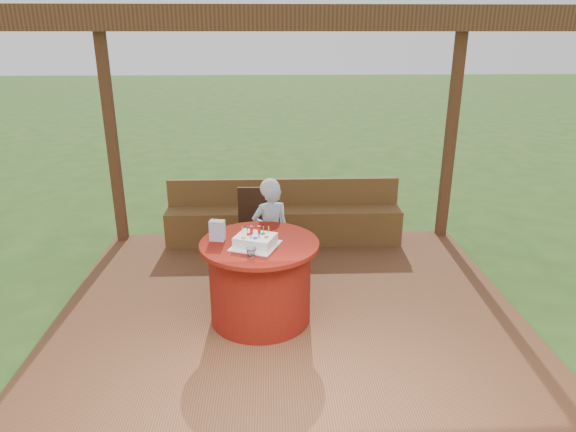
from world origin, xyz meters
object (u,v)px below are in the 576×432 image
Objects in this scene: birthday_cake at (255,241)px; drinking_glass at (251,253)px; bench at (284,222)px; gift_bag at (217,230)px; table at (260,280)px; chair at (258,223)px; elderly_woman at (270,229)px.

drinking_glass is at bearing -97.16° from birthday_cake.
bench is 15.77× the size of gift_bag.
table is at bearing 78.91° from drinking_glass.
bench is 3.30× the size of chair.
drinking_glass is at bearing -90.80° from chair.
birthday_cake is at bearing -89.63° from chair.
elderly_woman reaches higher than chair.
elderly_woman is (0.10, 0.82, 0.19)m from table.
chair reaches higher than drinking_glass.
bench is 2.05m from gift_bag.
elderly_woman reaches higher than drinking_glass.
elderly_woman is at bearing 68.13° from gift_bag.
table is at bearing -97.19° from elderly_woman.
table is 0.94× the size of elderly_woman.
table is 12.51× the size of drinking_glass.
chair is at bearing -114.62° from bench.
drinking_glass is at bearing -39.34° from gift_bag.
bench is at bearing 65.38° from chair.
gift_bag is 0.50m from drinking_glass.
bench is 1.15m from elderly_woman.
gift_bag is at bearing -109.73° from bench.
table is at bearing -88.02° from chair.
birthday_cake is (-0.03, -0.09, 0.44)m from table.
bench is at bearing 81.13° from birthday_cake.
chair is 0.43m from elderly_woman.
chair is at bearing 90.37° from birthday_cake.
birthday_cake is 5.64× the size of drinking_glass.
birthday_cake is (-0.31, -1.99, 0.58)m from bench.
birthday_cake is (0.01, -1.29, 0.33)m from chair.
bench is 34.38× the size of drinking_glass.
drinking_glass is (-0.02, -1.53, 0.32)m from chair.
gift_bag reaches higher than bench.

